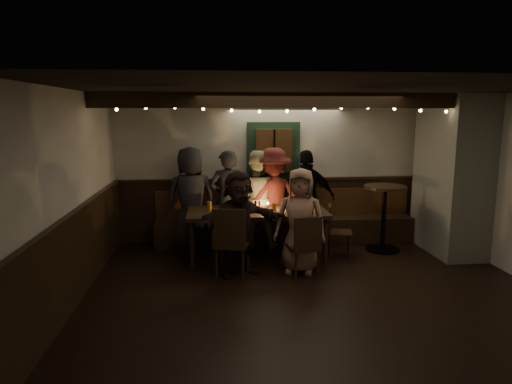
{
  "coord_description": "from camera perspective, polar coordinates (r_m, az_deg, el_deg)",
  "views": [
    {
      "loc": [
        -1.28,
        -5.62,
        2.33
      ],
      "look_at": [
        -0.59,
        1.6,
        1.05
      ],
      "focal_mm": 32.0,
      "sensor_mm": 36.0,
      "label": 1
    }
  ],
  "objects": [
    {
      "name": "room",
      "position": [
        7.52,
        12.8,
        0.15
      ],
      "size": [
        6.02,
        5.01,
        2.62
      ],
      "color": "black",
      "rests_on": "ground"
    },
    {
      "name": "person_c",
      "position": [
        7.86,
        0.01,
        -0.91
      ],
      "size": [
        0.93,
        0.79,
        1.68
      ],
      "primitive_type": "imported",
      "rotation": [
        0.0,
        0.0,
        2.93
      ],
      "color": "#C0BB93",
      "rests_on": "ground"
    },
    {
      "name": "person_g",
      "position": [
        6.66,
        5.52,
        -3.6
      ],
      "size": [
        0.86,
        0.68,
        1.54
      ],
      "primitive_type": "imported",
      "rotation": [
        0.0,
        0.0,
        -0.28
      ],
      "color": "#A5765D",
      "rests_on": "ground"
    },
    {
      "name": "dining_table",
      "position": [
        7.23,
        0.13,
        -2.86
      ],
      "size": [
        2.2,
        0.94,
        0.95
      ],
      "color": "black",
      "rests_on": "ground"
    },
    {
      "name": "chair_end",
      "position": [
        7.54,
        9.83,
        -4.38
      ],
      "size": [
        0.46,
        0.46,
        0.84
      ],
      "color": "black",
      "rests_on": "ground"
    },
    {
      "name": "person_d",
      "position": [
        7.85,
        2.17,
        -0.76
      ],
      "size": [
        1.26,
        0.96,
        1.73
      ],
      "primitive_type": "imported",
      "rotation": [
        0.0,
        0.0,
        3.47
      ],
      "color": "#4C1915",
      "rests_on": "ground"
    },
    {
      "name": "person_a",
      "position": [
        7.79,
        -8.14,
        -0.81
      ],
      "size": [
        0.97,
        0.76,
        1.76
      ],
      "primitive_type": "imported",
      "rotation": [
        0.0,
        0.0,
        3.4
      ],
      "color": "black",
      "rests_on": "ground"
    },
    {
      "name": "chair_near_left",
      "position": [
        6.41,
        -3.18,
        -5.87
      ],
      "size": [
        0.56,
        0.56,
        1.03
      ],
      "color": "black",
      "rests_on": "ground"
    },
    {
      "name": "person_e",
      "position": [
        7.97,
        6.35,
        -0.81
      ],
      "size": [
        0.99,
        0.42,
        1.69
      ],
      "primitive_type": "imported",
      "rotation": [
        0.0,
        0.0,
        3.14
      ],
      "color": "black",
      "rests_on": "ground"
    },
    {
      "name": "person_f",
      "position": [
        6.53,
        -2.17,
        -3.93
      ],
      "size": [
        1.47,
        0.93,
        1.52
      ],
      "primitive_type": "imported",
      "rotation": [
        0.0,
        0.0,
        0.37
      ],
      "color": "black",
      "rests_on": "ground"
    },
    {
      "name": "chair_near_right",
      "position": [
        6.5,
        6.19,
        -6.35
      ],
      "size": [
        0.46,
        0.46,
        0.9
      ],
      "color": "black",
      "rests_on": "ground"
    },
    {
      "name": "high_top",
      "position": [
        7.97,
        15.72,
        -2.15
      ],
      "size": [
        0.7,
        0.7,
        1.11
      ],
      "color": "black",
      "rests_on": "ground"
    },
    {
      "name": "person_b",
      "position": [
        7.82,
        -3.58,
        -0.91
      ],
      "size": [
        0.65,
        0.45,
        1.7
      ],
      "primitive_type": "imported",
      "rotation": [
        0.0,
        0.0,
        3.21
      ],
      "color": "#242427",
      "rests_on": "ground"
    }
  ]
}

